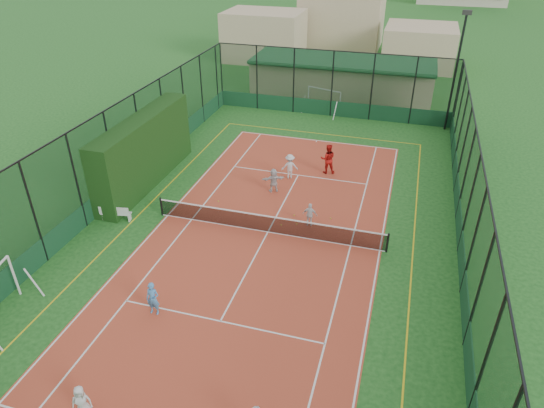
% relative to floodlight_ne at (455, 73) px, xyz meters
% --- Properties ---
extents(ground, '(300.00, 300.00, 0.00)m').
position_rel_floodlight_ne_xyz_m(ground, '(-8.60, -16.60, -4.12)').
color(ground, '#1A4C1A').
rests_on(ground, ground).
extents(court_slab, '(11.17, 23.97, 0.01)m').
position_rel_floodlight_ne_xyz_m(court_slab, '(-8.60, -16.60, -4.12)').
color(court_slab, '#B33F27').
rests_on(court_slab, ground).
extents(tennis_net, '(11.67, 0.12, 1.06)m').
position_rel_floodlight_ne_xyz_m(tennis_net, '(-8.60, -16.60, -3.59)').
color(tennis_net, black).
rests_on(tennis_net, ground).
extents(perimeter_fence, '(18.12, 34.12, 5.00)m').
position_rel_floodlight_ne_xyz_m(perimeter_fence, '(-8.60, -16.60, -1.62)').
color(perimeter_fence, black).
rests_on(perimeter_fence, ground).
extents(floodlight_ne, '(0.60, 0.26, 8.25)m').
position_rel_floodlight_ne_xyz_m(floodlight_ne, '(0.00, 0.00, 0.00)').
color(floodlight_ne, black).
rests_on(floodlight_ne, ground).
extents(clubhouse, '(15.20, 7.20, 3.15)m').
position_rel_floodlight_ne_xyz_m(clubhouse, '(-8.60, 5.40, -2.55)').
color(clubhouse, tan).
rests_on(clubhouse, ground).
extents(hedge_left, '(1.36, 9.05, 3.96)m').
position_rel_floodlight_ne_xyz_m(hedge_left, '(-16.90, -13.47, -2.14)').
color(hedge_left, black).
rests_on(hedge_left, ground).
extents(white_bench, '(1.61, 0.72, 0.88)m').
position_rel_floodlight_ne_xyz_m(white_bench, '(-16.40, -17.69, -3.69)').
color(white_bench, white).
rests_on(white_bench, ground).
extents(futsal_goal_far, '(3.04, 1.70, 1.89)m').
position_rel_floodlight_ne_xyz_m(futsal_goal_far, '(-9.26, 0.91, -3.18)').
color(futsal_goal_far, white).
rests_on(futsal_goal_far, ground).
extents(child_near_left, '(0.72, 0.63, 1.25)m').
position_rel_floodlight_ne_xyz_m(child_near_left, '(-11.17, -28.01, -3.49)').
color(child_near_left, silver).
rests_on(child_near_left, court_slab).
extents(child_near_mid, '(0.55, 0.37, 1.45)m').
position_rel_floodlight_ne_xyz_m(child_near_mid, '(-11.25, -23.28, -3.39)').
color(child_near_mid, '#4589C4').
rests_on(child_near_mid, court_slab).
extents(child_far_left, '(1.11, 0.84, 1.52)m').
position_rel_floodlight_ne_xyz_m(child_far_left, '(-9.02, -10.67, -3.36)').
color(child_far_left, silver).
rests_on(child_far_left, court_slab).
extents(child_far_right, '(0.74, 0.31, 1.26)m').
position_rel_floodlight_ne_xyz_m(child_far_right, '(-6.75, -15.40, -3.49)').
color(child_far_right, white).
rests_on(child_far_right, court_slab).
extents(child_far_back, '(1.34, 0.98, 1.40)m').
position_rel_floodlight_ne_xyz_m(child_far_back, '(-9.48, -12.52, -3.41)').
color(child_far_back, silver).
rests_on(child_far_back, court_slab).
extents(coach, '(1.06, 0.92, 1.85)m').
position_rel_floodlight_ne_xyz_m(coach, '(-7.00, -9.36, -3.19)').
color(coach, '#B51713').
rests_on(coach, court_slab).
extents(tennis_balls, '(6.30, 1.37, 0.07)m').
position_rel_floodlight_ne_xyz_m(tennis_balls, '(-8.51, -15.06, -4.08)').
color(tennis_balls, '#CCE033').
rests_on(tennis_balls, court_slab).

